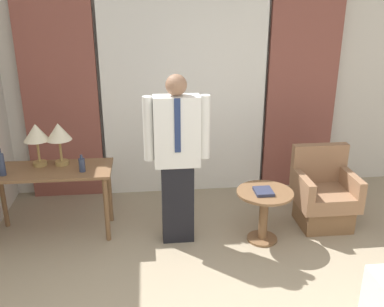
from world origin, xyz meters
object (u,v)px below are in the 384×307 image
Objects in this scene: book at (263,191)px; bottle_near_edge at (82,165)px; person at (177,155)px; side_table at (264,207)px; table_lamp_left at (36,135)px; desk at (50,179)px; armchair at (323,197)px; table_lamp_right at (59,134)px; bottle_by_lamp at (1,164)px.

bottle_near_edge is at bearing 170.20° from book.
side_table is (0.85, -0.11, -0.55)m from person.
side_table is at bearing -12.32° from table_lamp_left.
bottle_near_edge is at bearing 169.94° from person.
bottle_near_edge is 0.94m from person.
person reaches higher than bottle_near_edge.
armchair reaches higher than desk.
table_lamp_right is 0.26× the size of person.
book is at bearing -158.73° from armchair.
bottle_by_lamp is at bearing 173.39° from book.
table_lamp_left is at bearing 175.72° from armchair.
side_table is (-0.73, -0.26, 0.05)m from armchair.
table_lamp_right reaches higher than armchair.
desk is 0.47m from table_lamp_right.
table_lamp_left reaches higher than desk.
desk is at bearing 177.88° from armchair.
armchair is 4.21× the size of book.
bottle_by_lamp reaches higher than desk.
armchair is (2.84, -0.11, -0.29)m from desk.
table_lamp_left is at bearing 133.31° from desk.
table_lamp_right reaches higher than desk.
armchair is (2.95, -0.22, -0.73)m from table_lamp_left.
side_table is at bearing -8.80° from bottle_near_edge.
desk is 2.81× the size of table_lamp_right.
book is (-0.02, -0.03, 0.19)m from side_table.
bottle_near_edge is 2.54m from armchair.
armchair is at bearing 5.57° from person.
armchair reaches higher than side_table.
bottle_by_lamp is at bearing 174.85° from person.
table_lamp_left is 3.05m from armchair.
table_lamp_right is 0.52× the size of armchair.
table_lamp_left is (-0.11, 0.12, 0.44)m from desk.
table_lamp_left is 0.52× the size of armchair.
table_lamp_right is 1.22m from person.
table_lamp_left reaches higher than armchair.
book is at bearing -6.61° from bottle_by_lamp.
bottle_by_lamp is (-0.30, -0.22, -0.21)m from table_lamp_left.
person is at bearing -15.27° from table_lamp_left.
table_lamp_right reaches higher than bottle_near_edge.
desk is 2.13m from book.
desk is 2.16m from side_table.
person is 1.02m from side_table.
side_table is (2.52, -0.26, -0.47)m from bottle_by_lamp.
bottle_near_edge reaches higher than book.
book is (1.98, -0.51, -0.49)m from table_lamp_right.
book reaches higher than side_table.
book is (2.20, -0.51, -0.49)m from table_lamp_left.
desk is at bearing 169.23° from book.
book is at bearing -131.63° from side_table.
book is (-0.75, -0.29, 0.24)m from armchair.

